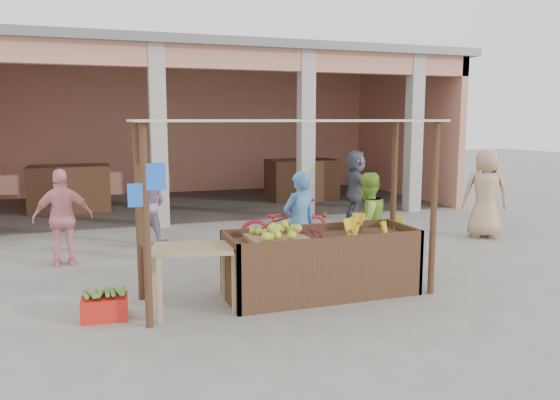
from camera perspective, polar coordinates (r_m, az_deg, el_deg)
name	(u,v)px	position (r m, az deg, el deg)	size (l,w,h in m)	color
ground	(287,298)	(7.46, 0.71, -10.22)	(60.00, 60.00, 0.00)	slate
market_building	(182,108)	(15.78, -10.17, 9.43)	(14.40, 6.40, 4.20)	tan
fruit_stall	(321,266)	(7.52, 4.34, -6.90)	(2.60, 0.95, 0.80)	#503420
stall_awning	(284,151)	(7.14, 0.47, 5.14)	(4.09, 1.35, 2.39)	#503420
banana_heap	(371,227)	(7.77, 9.51, -2.77)	(1.00, 0.55, 0.18)	yellow
melon_tray	(277,234)	(7.19, -0.34, -3.56)	(0.75, 0.65, 0.20)	#916C4B
berry_heap	(310,233)	(7.39, 3.18, -3.42)	(0.44, 0.36, 0.14)	maroon
side_table	(193,258)	(6.91, -9.07, -5.97)	(1.14, 0.89, 0.82)	tan
papaya_pile	(193,240)	(6.86, -9.12, -4.12)	(0.63, 0.36, 0.18)	#508A2D
red_crate	(105,308)	(7.02, -17.83, -10.65)	(0.53, 0.38, 0.28)	red
plantain_bundle	(104,293)	(6.97, -17.90, -9.25)	(0.42, 0.29, 0.08)	#518630
produce_sacks	(316,205)	(13.31, 3.80, -0.50)	(0.86, 0.80, 0.65)	maroon
vendor_blue	(299,220)	(8.32, 2.05, -2.13)	(0.65, 0.47, 1.73)	#4C86CD
vendor_green	(367,220)	(8.66, 9.05, -2.06)	(0.80, 0.46, 1.65)	#98D43F
motorcycle	(284,223)	(10.01, 0.46, -2.46)	(1.90, 0.65, 0.99)	maroon
shopper_b	(63,214)	(9.57, -21.74, -1.41)	(1.00, 0.53, 1.70)	pink
shopper_c	(486,188)	(11.76, 20.71, 1.14)	(0.97, 0.63, 2.01)	tan
shopper_d	(355,183)	(13.09, 7.89, 1.74)	(1.63, 0.67, 1.76)	#4E4D5A
shopper_f	(148,200)	(10.79, -13.63, -0.02)	(0.82, 0.47, 1.69)	gray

